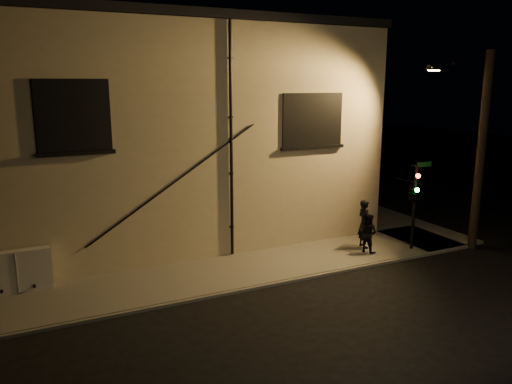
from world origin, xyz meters
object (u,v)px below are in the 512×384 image
utility_cabinet (16,272)px  traffic_signal (413,193)px  pedestrian_a (364,224)px  pedestrian_b (368,233)px  streetlamp_pole (479,147)px

utility_cabinet → traffic_signal: size_ratio=0.60×
pedestrian_a → pedestrian_b: pedestrian_a is taller
pedestrian_b → utility_cabinet: bearing=62.2°
traffic_signal → streetlamp_pole: bearing=-12.3°
utility_cabinet → traffic_signal: (13.54, -2.22, 1.59)m
pedestrian_a → streetlamp_pole: bearing=-107.1°
utility_cabinet → traffic_signal: 13.81m
pedestrian_b → pedestrian_a: bearing=-42.2°
pedestrian_a → streetlamp_pole: streetlamp_pole is taller
pedestrian_a → pedestrian_b: 0.59m
pedestrian_b → streetlamp_pole: 5.30m
utility_cabinet → streetlamp_pole: streetlamp_pole is taller
utility_cabinet → pedestrian_a: size_ratio=1.05×
pedestrian_a → traffic_signal: (1.37, -1.05, 1.30)m
pedestrian_a → pedestrian_b: bearing=162.7°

